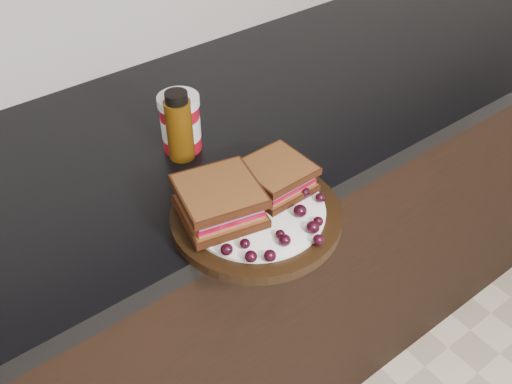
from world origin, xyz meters
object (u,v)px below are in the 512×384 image
sandwich_left (219,201)px  condiment_jar (180,123)px  oil_bottle (179,126)px  plate (256,216)px

sandwich_left → condiment_jar: 0.23m
sandwich_left → oil_bottle: size_ratio=0.91×
sandwich_left → plate: bearing=-12.1°
oil_bottle → condiment_jar: bearing=55.7°
sandwich_left → oil_bottle: bearing=89.2°
plate → sandwich_left: sandwich_left is taller
oil_bottle → sandwich_left: bearing=-103.7°
plate → oil_bottle: bearing=91.4°
sandwich_left → condiment_jar: condiment_jar is taller
plate → oil_bottle: oil_bottle is taller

